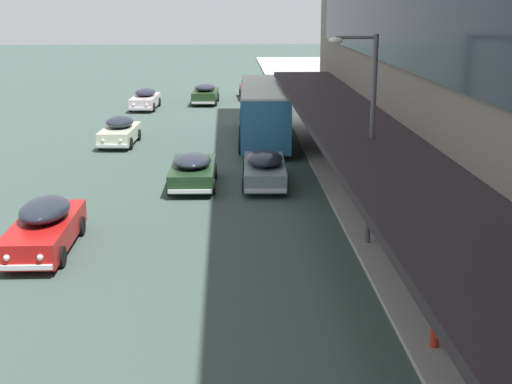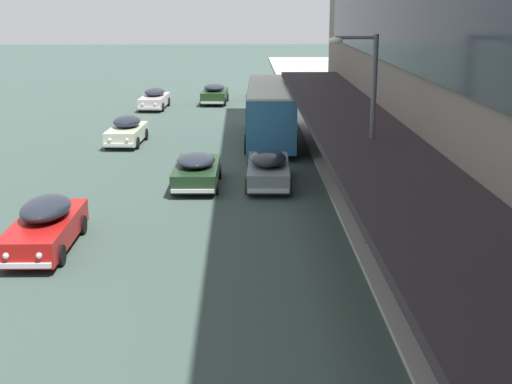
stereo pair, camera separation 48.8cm
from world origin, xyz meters
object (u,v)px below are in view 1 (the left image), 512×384
sedan_second_mid (264,168)px  sedan_oncoming_front (120,131)px  sedan_trailing_mid (205,94)px  sedan_trailing_near (252,89)px  fire_hydrant (435,332)px  transit_bus_kerbside_front (264,109)px  sedan_oncoming_rear (145,99)px  sedan_lead_near (45,226)px  street_lamp (367,124)px  sedan_far_back (193,170)px

sedan_second_mid → sedan_oncoming_front: size_ratio=1.13×
sedan_trailing_mid → sedan_trailing_near: (3.59, 2.69, 0.02)m
sedan_trailing_near → fire_hydrant: 42.21m
transit_bus_kerbside_front → sedan_oncoming_rear: (-7.87, 12.31, -1.06)m
sedan_trailing_near → sedan_trailing_mid: bearing=-143.1°
sedan_oncoming_front → sedan_trailing_mid: bearing=74.7°
sedan_second_mid → sedan_trailing_near: bearing=89.1°
sedan_second_mid → sedan_trailing_mid: 24.62m
sedan_trailing_near → sedan_oncoming_rear: (-7.82, -5.14, -0.04)m
sedan_lead_near → sedan_trailing_near: bearing=77.5°
sedan_second_mid → sedan_oncoming_front: 11.66m
street_lamp → fire_hydrant: street_lamp is taller
sedan_lead_near → sedan_trailing_near: size_ratio=1.12×
sedan_far_back → sedan_oncoming_front: 10.12m
sedan_oncoming_front → fire_hydrant: size_ratio=6.23×
sedan_oncoming_front → sedan_oncoming_rear: (-0.02, 12.95, -0.02)m
sedan_trailing_mid → fire_hydrant: size_ratio=6.33×
sedan_far_back → transit_bus_kerbside_front: bearing=70.3°
sedan_far_back → sedan_trailing_mid: bearing=90.3°
transit_bus_kerbside_front → street_lamp: 17.90m
sedan_trailing_near → fire_hydrant: sedan_trailing_near is taller
transit_bus_kerbside_front → sedan_far_back: bearing=-109.7°
sedan_oncoming_front → sedan_trailing_near: bearing=66.7°
sedan_lead_near → sedan_oncoming_rear: sedan_lead_near is taller
sedan_oncoming_rear → fire_hydrant: bearing=-74.3°
transit_bus_kerbside_front → street_lamp: (2.24, -17.62, 2.18)m
sedan_lead_near → sedan_far_back: (4.30, 7.69, -0.07)m
sedan_second_mid → sedan_far_back: (-3.03, -0.12, -0.04)m
sedan_oncoming_front → sedan_trailing_near: sedan_trailing_near is taller
sedan_second_mid → sedan_oncoming_rear: 23.19m
sedan_oncoming_rear → sedan_far_back: bearing=-78.8°
transit_bus_kerbside_front → sedan_trailing_near: bearing=90.1°
sedan_far_back → sedan_oncoming_front: (-4.36, 9.14, 0.04)m
sedan_lead_near → sedan_second_mid: bearing=46.8°
sedan_lead_near → sedan_far_back: sedan_lead_near is taller
transit_bus_kerbside_front → fire_hydrant: size_ratio=15.94×
sedan_oncoming_front → sedan_oncoming_rear: sedan_oncoming_front is taller
transit_bus_kerbside_front → street_lamp: bearing=-82.8°
sedan_second_mid → sedan_oncoming_front: sedan_oncoming_front is taller
sedan_second_mid → sedan_far_back: size_ratio=1.07×
sedan_trailing_mid → sedan_oncoming_front: size_ratio=1.02×
fire_hydrant → sedan_far_back: bearing=112.1°
transit_bus_kerbside_front → street_lamp: size_ratio=1.71×
sedan_second_mid → fire_hydrant: (3.02, -15.02, -0.25)m
sedan_second_mid → sedan_trailing_mid: sedan_second_mid is taller
transit_bus_kerbside_front → sedan_oncoming_rear: size_ratio=2.37×
transit_bus_kerbside_front → fire_hydrant: (2.56, -24.68, -1.30)m
sedan_lead_near → street_lamp: 10.53m
sedan_oncoming_front → fire_hydrant: sedan_oncoming_front is taller
sedan_lead_near → sedan_far_back: bearing=60.8°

